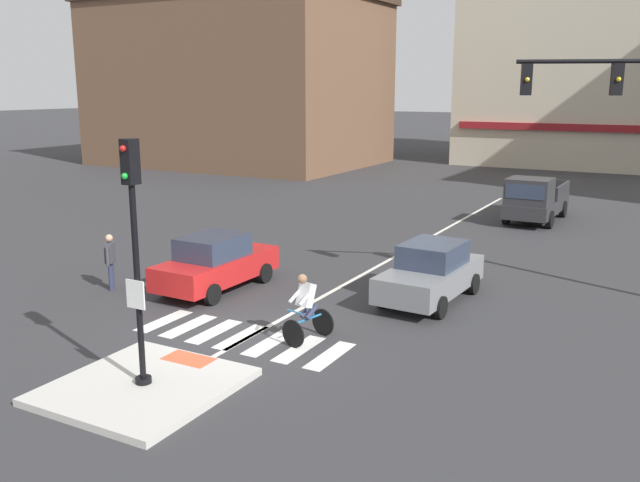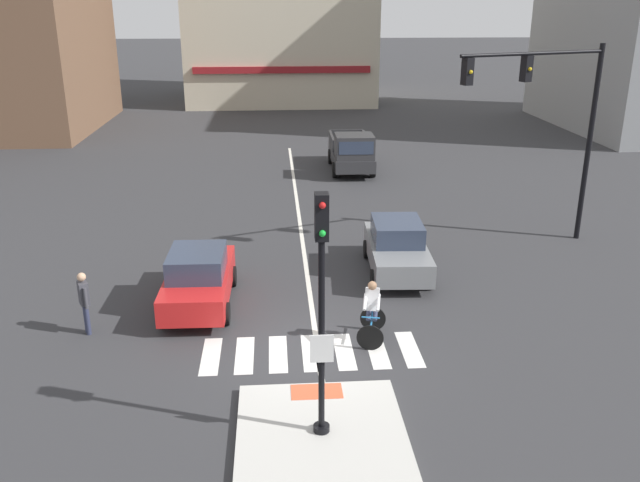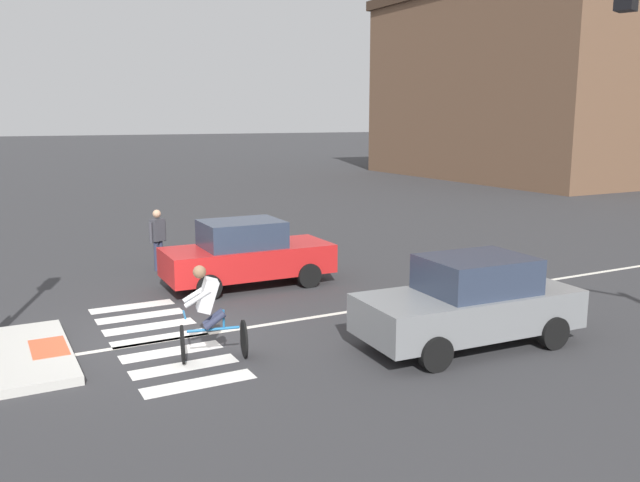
{
  "view_description": "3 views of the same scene",
  "coord_description": "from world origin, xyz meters",
  "px_view_note": "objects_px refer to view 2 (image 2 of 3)",
  "views": [
    {
      "loc": [
        9.07,
        -12.64,
        5.84
      ],
      "look_at": [
        -0.47,
        4.8,
        1.37
      ],
      "focal_mm": 38.33,
      "sensor_mm": 36.0,
      "label": 1
    },
    {
      "loc": [
        -0.81,
        -14.19,
        7.99
      ],
      "look_at": [
        0.58,
        5.11,
        1.03
      ],
      "focal_mm": 37.3,
      "sensor_mm": 36.0,
      "label": 2
    },
    {
      "loc": [
        11.91,
        -2.86,
        4.11
      ],
      "look_at": [
        0.61,
        3.1,
        1.71
      ],
      "focal_mm": 36.95,
      "sensor_mm": 36.0,
      "label": 3
    }
  ],
  "objects_px": {
    "car_grey_eastbound_mid": "(397,247)",
    "pickup_truck_charcoal_eastbound_distant": "(352,153)",
    "pedestrian_at_curb_left": "(84,298)",
    "traffic_light_mast": "(554,109)",
    "signal_pole": "(322,296)",
    "cyclist": "(372,309)",
    "car_red_westbound_near": "(199,278)"
  },
  "relations": [
    {
      "from": "pedestrian_at_curb_left",
      "to": "traffic_light_mast",
      "type": "bearing_deg",
      "value": 21.79
    },
    {
      "from": "car_grey_eastbound_mid",
      "to": "cyclist",
      "type": "xyz_separation_m",
      "value": [
        -1.44,
        -4.47,
        0.06
      ]
    },
    {
      "from": "cyclist",
      "to": "car_grey_eastbound_mid",
      "type": "bearing_deg",
      "value": 72.1
    },
    {
      "from": "cyclist",
      "to": "traffic_light_mast",
      "type": "bearing_deg",
      "value": 43.71
    },
    {
      "from": "signal_pole",
      "to": "car_red_westbound_near",
      "type": "xyz_separation_m",
      "value": [
        -2.95,
        6.26,
        -2.22
      ]
    },
    {
      "from": "car_grey_eastbound_mid",
      "to": "cyclist",
      "type": "bearing_deg",
      "value": -107.9
    },
    {
      "from": "signal_pole",
      "to": "pickup_truck_charcoal_eastbound_distant",
      "type": "height_order",
      "value": "signal_pole"
    },
    {
      "from": "signal_pole",
      "to": "car_red_westbound_near",
      "type": "distance_m",
      "value": 7.27
    },
    {
      "from": "car_red_westbound_near",
      "to": "car_grey_eastbound_mid",
      "type": "relative_size",
      "value": 0.99
    },
    {
      "from": "signal_pole",
      "to": "traffic_light_mast",
      "type": "bearing_deg",
      "value": 51.05
    },
    {
      "from": "car_grey_eastbound_mid",
      "to": "car_red_westbound_near",
      "type": "bearing_deg",
      "value": -161.16
    },
    {
      "from": "traffic_light_mast",
      "to": "pedestrian_at_curb_left",
      "type": "height_order",
      "value": "traffic_light_mast"
    },
    {
      "from": "pickup_truck_charcoal_eastbound_distant",
      "to": "pedestrian_at_curb_left",
      "type": "relative_size",
      "value": 3.07
    },
    {
      "from": "traffic_light_mast",
      "to": "pedestrian_at_curb_left",
      "type": "bearing_deg",
      "value": -158.21
    },
    {
      "from": "pickup_truck_charcoal_eastbound_distant",
      "to": "car_red_westbound_near",
      "type": "bearing_deg",
      "value": -111.78
    },
    {
      "from": "traffic_light_mast",
      "to": "cyclist",
      "type": "relative_size",
      "value": 4.01
    },
    {
      "from": "car_red_westbound_near",
      "to": "pedestrian_at_curb_left",
      "type": "relative_size",
      "value": 2.48
    },
    {
      "from": "car_red_westbound_near",
      "to": "cyclist",
      "type": "relative_size",
      "value": 2.46
    },
    {
      "from": "signal_pole",
      "to": "car_grey_eastbound_mid",
      "type": "height_order",
      "value": "signal_pole"
    },
    {
      "from": "traffic_light_mast",
      "to": "car_red_westbound_near",
      "type": "distance_m",
      "value": 12.67
    },
    {
      "from": "car_grey_eastbound_mid",
      "to": "pedestrian_at_curb_left",
      "type": "relative_size",
      "value": 2.5
    },
    {
      "from": "car_grey_eastbound_mid",
      "to": "pedestrian_at_curb_left",
      "type": "xyz_separation_m",
      "value": [
        -8.61,
        -3.52,
        0.17
      ]
    },
    {
      "from": "traffic_light_mast",
      "to": "car_grey_eastbound_mid",
      "type": "xyz_separation_m",
      "value": [
        -5.41,
        -2.09,
        -3.9
      ]
    },
    {
      "from": "car_grey_eastbound_mid",
      "to": "cyclist",
      "type": "relative_size",
      "value": 2.49
    },
    {
      "from": "car_grey_eastbound_mid",
      "to": "cyclist",
      "type": "distance_m",
      "value": 4.69
    },
    {
      "from": "signal_pole",
      "to": "cyclist",
      "type": "height_order",
      "value": "signal_pole"
    },
    {
      "from": "traffic_light_mast",
      "to": "signal_pole",
      "type": "bearing_deg",
      "value": -128.95
    },
    {
      "from": "car_red_westbound_near",
      "to": "car_grey_eastbound_mid",
      "type": "height_order",
      "value": "same"
    },
    {
      "from": "signal_pole",
      "to": "pedestrian_at_curb_left",
      "type": "distance_m",
      "value": 7.66
    },
    {
      "from": "traffic_light_mast",
      "to": "pickup_truck_charcoal_eastbound_distant",
      "type": "bearing_deg",
      "value": 115.64
    },
    {
      "from": "car_grey_eastbound_mid",
      "to": "pickup_truck_charcoal_eastbound_distant",
      "type": "bearing_deg",
      "value": 89.45
    },
    {
      "from": "car_grey_eastbound_mid",
      "to": "pedestrian_at_curb_left",
      "type": "bearing_deg",
      "value": -157.76
    }
  ]
}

